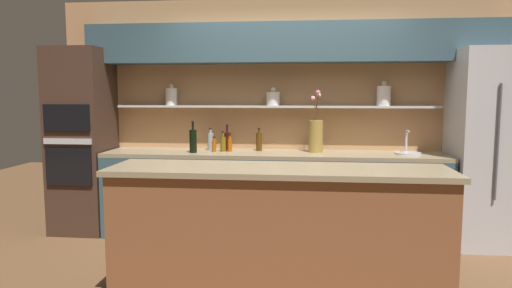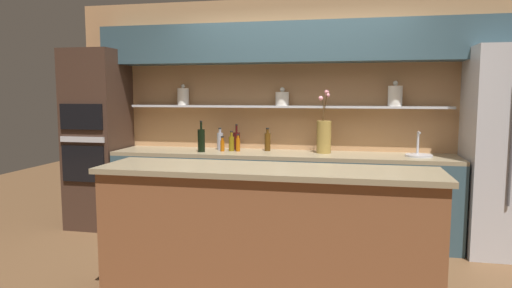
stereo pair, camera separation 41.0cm
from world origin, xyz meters
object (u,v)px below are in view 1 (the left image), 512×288
object	(u,v)px
bottle_sauce_2	(230,144)
bottle_oil_0	(223,143)
bottle_spirit_6	(259,141)
sink_fixture	(408,152)
bottle_wine_3	(193,141)
bottle_wine_5	(227,141)
refrigerator	(499,149)
bottle_sauce_4	(214,145)
flower_vase	(316,135)
bottle_spirit_1	(211,141)
oven_tower	(82,141)

from	to	relation	value
bottle_sauce_2	bottle_oil_0	bearing A→B (deg)	173.19
bottle_spirit_6	bottle_oil_0	bearing A→B (deg)	-165.79
sink_fixture	bottle_wine_3	xyz separation A→B (m)	(-2.26, -0.12, 0.10)
bottle_oil_0	bottle_wine_5	distance (m)	0.14
bottle_spirit_6	bottle_wine_5	bearing A→B (deg)	174.06
refrigerator	bottle_spirit_6	distance (m)	2.47
bottle_sauce_2	bottle_sauce_4	world-z (taller)	bottle_sauce_2
flower_vase	bottle_spirit_1	xyz separation A→B (m)	(-1.17, 0.07, -0.09)
refrigerator	sink_fixture	size ratio (longest dim) A/B	7.46
bottle_sauce_2	bottle_sauce_4	size ratio (longest dim) A/B	1.15
sink_fixture	bottle_wine_5	bearing A→B (deg)	175.10
bottle_spirit_1	bottle_spirit_6	size ratio (longest dim) A/B	0.97
flower_vase	bottle_oil_0	world-z (taller)	flower_vase
oven_tower	refrigerator	bearing A→B (deg)	-0.47
sink_fixture	oven_tower	bearing A→B (deg)	-179.79
bottle_sauce_2	bottle_spirit_6	bearing A→B (deg)	19.00
bottle_sauce_2	bottle_wine_3	distance (m)	0.40
refrigerator	bottle_sauce_4	xyz separation A→B (m)	(-2.94, 0.04, -0.01)
bottle_spirit_1	bottle_sauce_2	distance (m)	0.26
refrigerator	bottle_spirit_1	distance (m)	3.01
flower_vase	bottle_sauce_4	bearing A→B (deg)	-176.27
oven_tower	bottle_sauce_2	world-z (taller)	oven_tower
bottle_spirit_6	bottle_wine_3	bearing A→B (deg)	-160.36
bottle_wine_3	flower_vase	bearing A→B (deg)	7.87
bottle_spirit_1	refrigerator	bearing A→B (deg)	-3.43
flower_vase	bottle_wine_5	size ratio (longest dim) A/B	2.34
oven_tower	bottle_wine_5	size ratio (longest dim) A/B	7.10
refrigerator	bottle_oil_0	distance (m)	2.85
refrigerator	bottle_wine_5	size ratio (longest dim) A/B	6.93
bottle_wine_3	bottle_wine_5	size ratio (longest dim) A/B	1.18
sink_fixture	bottle_spirit_1	world-z (taller)	sink_fixture
bottle_spirit_1	bottle_wine_3	world-z (taller)	bottle_wine_3
oven_tower	sink_fixture	world-z (taller)	oven_tower
bottle_spirit_1	bottle_sauce_4	world-z (taller)	bottle_spirit_1
refrigerator	bottle_spirit_6	xyz separation A→B (m)	(-2.46, 0.18, 0.03)
bottle_oil_0	bottle_sauce_4	world-z (taller)	bottle_oil_0
flower_vase	bottle_oil_0	distance (m)	1.01
flower_vase	bottle_sauce_2	distance (m)	0.94
oven_tower	bottle_sauce_4	world-z (taller)	oven_tower
bottle_wine_3	bottle_spirit_6	size ratio (longest dim) A/B	1.34
bottle_spirit_1	bottle_wine_5	xyz separation A→B (m)	(0.18, 0.04, 0.00)
bottle_sauce_2	oven_tower	bearing A→B (deg)	-178.82
flower_vase	bottle_sauce_2	world-z (taller)	flower_vase
refrigerator	sink_fixture	xyz separation A→B (m)	(-0.88, 0.05, -0.05)
oven_tower	sink_fixture	size ratio (longest dim) A/B	7.65
bottle_oil_0	bottle_spirit_6	distance (m)	0.40
refrigerator	oven_tower	world-z (taller)	oven_tower
flower_vase	refrigerator	bearing A→B (deg)	-3.54
bottle_oil_0	bottle_wine_3	world-z (taller)	bottle_wine_3
bottle_spirit_6	refrigerator	bearing A→B (deg)	-4.13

